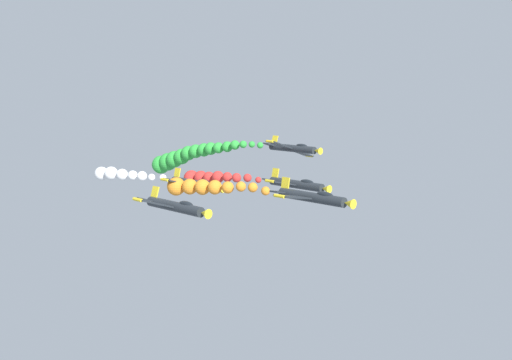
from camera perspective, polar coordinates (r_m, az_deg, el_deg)
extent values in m
cylinder|color=#23282D|center=(72.27, 4.78, -1.49)|extent=(1.26, 9.00, 1.26)
cone|color=yellow|center=(69.04, 7.94, -2.00)|extent=(1.20, 1.20, 1.20)
cube|color=#23282D|center=(72.54, 4.53, -1.53)|extent=(9.11, 1.90, 1.63)
cylinder|color=yellow|center=(76.06, 6.81, -1.65)|extent=(0.41, 1.40, 0.41)
cylinder|color=yellow|center=(69.15, 2.02, -1.38)|extent=(0.41, 1.40, 0.41)
cube|color=#23282D|center=(74.94, 2.50, -1.07)|extent=(3.78, 1.20, 0.78)
cube|color=yellow|center=(74.97, 2.52, -0.37)|extent=(0.39, 1.10, 1.60)
ellipsoid|color=black|center=(71.08, 5.91, -1.27)|extent=(0.90, 2.20, 0.82)
sphere|color=orange|center=(77.06, 0.82, -0.94)|extent=(1.04, 1.04, 1.04)
sphere|color=orange|center=(78.44, -0.28, -0.64)|extent=(1.18, 1.18, 1.18)
sphere|color=orange|center=(79.96, -1.30, -0.56)|extent=(1.25, 1.25, 1.25)
sphere|color=orange|center=(81.34, -2.43, -0.64)|extent=(1.51, 1.51, 1.51)
sphere|color=orange|center=(82.73, -3.53, -0.62)|extent=(1.82, 1.82, 1.82)
sphere|color=orange|center=(84.15, -4.59, -0.61)|extent=(1.99, 1.99, 1.99)
sphere|color=orange|center=(85.52, -5.68, -0.57)|extent=(2.04, 2.04, 2.04)
sphere|color=orange|center=(86.80, -6.84, -0.55)|extent=(2.39, 2.39, 2.39)
cylinder|color=#23282D|center=(87.89, 3.45, -0.37)|extent=(1.30, 9.00, 1.30)
cone|color=yellow|center=(84.54, 5.98, -0.75)|extent=(1.24, 1.20, 1.24)
cube|color=#23282D|center=(88.16, 3.25, -0.41)|extent=(9.04, 1.90, 2.09)
cylinder|color=yellow|center=(91.60, 5.18, -0.70)|extent=(0.43, 1.40, 0.43)
cylinder|color=yellow|center=(84.82, 1.18, -0.09)|extent=(0.43, 1.40, 0.43)
cube|color=#23282D|center=(90.63, 1.61, -0.06)|extent=(3.75, 1.20, 0.97)
cube|color=yellow|center=(90.71, 1.65, 0.51)|extent=(0.47, 1.10, 1.59)
ellipsoid|color=black|center=(86.69, 4.37, -0.18)|extent=(0.93, 2.20, 0.85)
sphere|color=red|center=(92.94, 0.20, 0.01)|extent=(0.87, 0.87, 0.87)
sphere|color=red|center=(94.55, -0.74, 0.18)|extent=(1.19, 1.19, 1.19)
sphere|color=red|center=(96.16, -1.67, 0.19)|extent=(1.36, 1.36, 1.36)
sphere|color=red|center=(97.96, -2.46, 0.25)|extent=(1.46, 1.46, 1.46)
sphere|color=red|center=(99.72, -3.27, 0.25)|extent=(1.84, 1.84, 1.84)
sphere|color=red|center=(101.52, -4.04, 0.21)|extent=(1.80, 1.80, 1.80)
sphere|color=red|center=(103.42, -4.73, 0.20)|extent=(2.16, 2.16, 2.16)
sphere|color=red|center=(105.12, -5.54, 0.17)|extent=(2.45, 2.45, 2.45)
cylinder|color=#23282D|center=(72.39, -6.96, -2.27)|extent=(1.37, 9.00, 1.37)
cone|color=yellow|center=(68.43, -4.40, -2.85)|extent=(1.30, 1.20, 1.30)
cube|color=#23282D|center=(72.71, -7.16, -2.30)|extent=(8.85, 1.90, 2.86)
cylinder|color=yellow|center=(75.60, -4.46, -2.89)|extent=(0.45, 1.40, 0.45)
cylinder|color=yellow|center=(69.99, -10.08, -1.67)|extent=(0.45, 1.40, 0.45)
cube|color=#23282D|center=(75.59, -8.76, -1.82)|extent=(3.69, 1.20, 1.28)
cube|color=yellow|center=(75.67, -8.65, -1.13)|extent=(0.60, 1.10, 1.57)
ellipsoid|color=black|center=(70.97, -6.00, -2.08)|extent=(0.97, 2.20, 0.90)
cylinder|color=#23282D|center=(88.38, -5.28, -0.34)|extent=(1.33, 9.00, 1.33)
cone|color=yellow|center=(84.48, -3.13, -0.72)|extent=(1.26, 1.20, 1.26)
cube|color=#23282D|center=(88.69, -5.45, -0.38)|extent=(8.98, 1.90, 2.35)
cylinder|color=yellow|center=(91.65, -3.24, -0.76)|extent=(0.43, 1.40, 0.43)
cylinder|color=yellow|center=(85.88, -7.80, 0.03)|extent=(0.43, 1.40, 0.43)
cube|color=#23282D|center=(91.52, -6.83, -0.04)|extent=(3.74, 1.20, 1.07)
cube|color=yellow|center=(91.61, -6.77, 0.53)|extent=(0.51, 1.10, 1.59)
ellipsoid|color=black|center=(86.99, -4.49, -0.15)|extent=(0.94, 2.20, 0.87)
sphere|color=white|center=(94.12, -7.96, 0.18)|extent=(1.01, 1.01, 1.01)
sphere|color=white|center=(95.70, -8.92, 0.22)|extent=(1.03, 1.03, 1.03)
sphere|color=white|center=(97.45, -9.71, 0.32)|extent=(1.45, 1.45, 1.45)
sphere|color=white|center=(99.20, -10.50, 0.38)|extent=(1.46, 1.46, 1.46)
sphere|color=white|center=(100.83, -11.37, 0.45)|extent=(1.74, 1.74, 1.74)
sphere|color=white|center=(102.41, -12.28, 0.56)|extent=(2.04, 2.04, 2.04)
sphere|color=white|center=(104.14, -13.07, 0.53)|extent=(2.10, 2.10, 2.10)
cylinder|color=#23282D|center=(101.84, 3.12, 2.71)|extent=(1.38, 9.00, 1.38)
cone|color=yellow|center=(98.43, 5.28, 2.50)|extent=(1.32, 1.20, 1.32)
cube|color=#23282D|center=(102.10, 2.94, 2.68)|extent=(8.81, 1.90, 3.00)
cylinder|color=yellow|center=(105.45, 4.58, 2.07)|extent=(0.45, 1.40, 0.45)
cylinder|color=yellow|center=(98.85, 1.20, 3.32)|extent=(0.45, 1.40, 0.45)
cube|color=#23282D|center=(104.62, 1.53, 2.90)|extent=(3.67, 1.20, 1.34)
cube|color=yellow|center=(104.81, 1.60, 3.39)|extent=(0.62, 1.10, 1.57)
ellipsoid|color=black|center=(100.69, 3.92, 2.91)|extent=(0.98, 2.20, 0.91)
sphere|color=green|center=(106.73, 0.36, 2.99)|extent=(1.03, 1.03, 1.03)
sphere|color=green|center=(108.24, -0.36, 3.06)|extent=(1.04, 1.04, 1.04)
sphere|color=green|center=(109.69, -1.10, 3.07)|extent=(1.24, 1.24, 1.24)
sphere|color=green|center=(111.20, -1.81, 3.01)|extent=(1.59, 1.59, 1.59)
sphere|color=green|center=(112.79, -2.47, 2.86)|extent=(1.83, 1.83, 1.83)
sphere|color=green|center=(114.19, -3.23, 2.76)|extent=(1.90, 1.90, 1.90)
sphere|color=green|center=(115.74, -3.89, 2.69)|extent=(2.19, 2.19, 2.19)
sphere|color=green|center=(117.40, -4.48, 2.58)|extent=(2.35, 2.35, 2.35)
sphere|color=green|center=(118.88, -5.17, 2.47)|extent=(2.44, 2.44, 2.44)
sphere|color=green|center=(120.45, -5.80, 2.30)|extent=(2.64, 2.64, 2.64)
sphere|color=green|center=(122.15, -6.37, 2.01)|extent=(2.86, 2.86, 2.86)
sphere|color=green|center=(123.74, -6.99, 1.77)|extent=(3.09, 3.09, 3.09)
sphere|color=green|center=(125.44, -7.53, 1.55)|extent=(3.32, 3.32, 3.32)
sphere|color=green|center=(127.06, -8.12, 1.31)|extent=(3.43, 3.43, 3.43)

